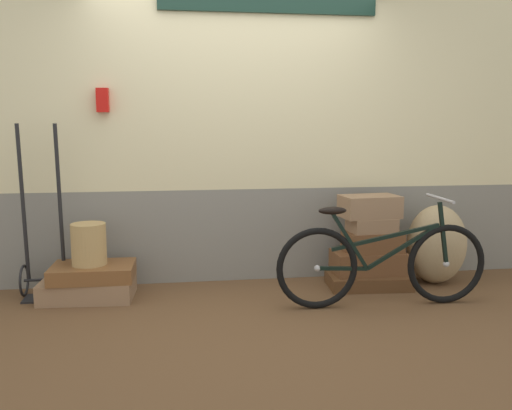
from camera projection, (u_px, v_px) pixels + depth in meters
ground at (247, 310)px, 4.34m from camera, size 8.53×5.20×0.06m
station_building at (236, 135)px, 4.97m from camera, size 6.53×0.74×2.62m
suitcase_0 at (88, 289)px, 4.54m from camera, size 0.76×0.50×0.17m
suitcase_1 at (93, 272)px, 4.51m from camera, size 0.67×0.46×0.12m
suitcase_2 at (368, 280)px, 4.86m from camera, size 0.73×0.46×0.12m
suitcase_3 at (368, 262)px, 4.88m from camera, size 0.62×0.36×0.19m
suitcase_4 at (373, 242)px, 4.83m from camera, size 0.51×0.32×0.18m
suitcase_5 at (372, 225)px, 4.80m from camera, size 0.42×0.29×0.12m
suitcase_6 at (370, 206)px, 4.81m from camera, size 0.52×0.35×0.19m
wicker_basket at (89, 244)px, 4.48m from camera, size 0.28×0.28×0.34m
luggage_trolley at (44, 254)px, 4.57m from camera, size 0.37×0.35×1.43m
burlap_sack at (437, 244)px, 4.94m from camera, size 0.53×0.45×0.71m
bicycle at (382, 263)px, 4.32m from camera, size 1.69×0.46×0.86m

